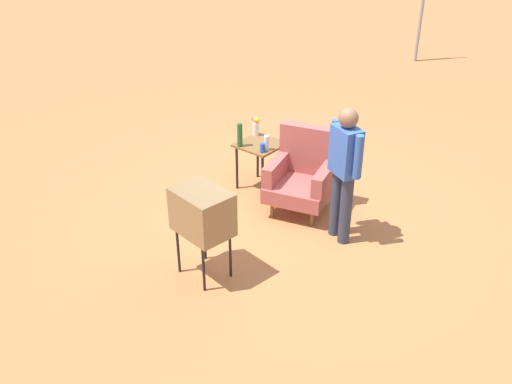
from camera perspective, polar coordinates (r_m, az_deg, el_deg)
ground_plane at (r=7.30m, az=3.55°, el=-2.36°), size 60.00×60.00×0.00m
armchair at (r=7.25m, az=4.71°, el=1.87°), size 0.95×0.96×1.06m
side_table at (r=7.69m, az=0.41°, el=4.19°), size 0.56×0.56×0.67m
tv_on_stand at (r=5.87m, az=-5.41°, el=-2.03°), size 0.65×0.52×1.03m
person_standing at (r=6.48m, az=8.83°, el=2.46°), size 0.52×0.35×1.64m
road_sign at (r=13.89m, az=16.38°, el=17.98°), size 0.33×0.33×2.44m
soda_can_blue at (r=7.38m, az=0.65°, el=4.44°), size 0.07×0.07×0.12m
bottle_short_clear at (r=7.43m, az=1.04°, el=4.94°), size 0.06×0.06×0.20m
bottle_wine_green at (r=7.51m, az=-1.63°, el=5.73°), size 0.07×0.07×0.32m
flower_vase at (r=7.86m, az=-0.02°, el=6.73°), size 0.15×0.10×0.27m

